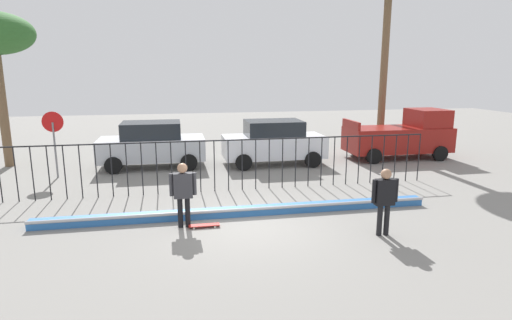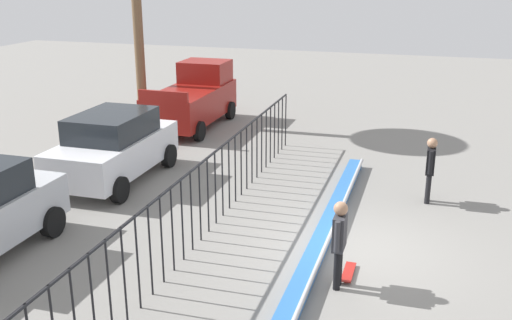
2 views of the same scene
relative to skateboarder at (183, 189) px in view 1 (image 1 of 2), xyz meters
The scene contains 10 objects.
ground_plane 1.87m from the skateboarder, ahead, with size 60.00×60.00×0.00m, color gray.
bowl_coping_ledge 1.89m from the skateboarder, 21.07° to the left, with size 11.00×0.40×0.27m.
perimeter_fence 3.51m from the skateboarder, 63.68° to the left, with size 14.04×0.04×1.74m.
skateboarder is the anchor object (origin of this frame).
skateboard 1.09m from the skateboarder, 15.05° to the right, with size 0.80×0.20×0.07m.
camera_operator 5.01m from the skateboarder, 17.23° to the right, with size 0.68×0.25×1.68m.
parked_car_silver 7.36m from the skateboarder, 98.72° to the left, with size 4.30×2.12×1.90m.
parked_car_white 7.93m from the skateboarder, 59.85° to the left, with size 4.30×2.12×1.90m.
pickup_truck 12.32m from the skateboarder, 34.88° to the left, with size 4.70×2.12×2.24m.
stop_sign 7.68m from the skateboarder, 126.76° to the left, with size 0.76×0.07×2.50m.
Camera 1 is at (-1.69, -10.33, 3.98)m, focal length 29.52 mm.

